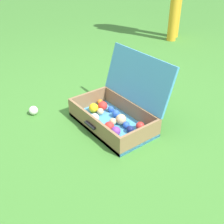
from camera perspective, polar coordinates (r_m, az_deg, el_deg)
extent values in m
plane|color=#3D7A2D|center=(2.03, 1.15, -1.81)|extent=(16.00, 16.00, 0.00)
cube|color=#4799C6|center=(1.98, 0.00, -2.48)|extent=(0.62, 0.35, 0.03)
cube|color=olive|center=(2.15, -4.85, 2.39)|extent=(0.02, 0.35, 0.14)
cube|color=olive|center=(1.76, 5.97, -5.24)|extent=(0.02, 0.35, 0.14)
cube|color=olive|center=(1.86, -4.09, -2.73)|extent=(0.58, 0.02, 0.14)
cube|color=olive|center=(2.03, 3.74, 0.51)|extent=(0.58, 0.02, 0.14)
cube|color=#4799C6|center=(1.96, 5.33, 7.09)|extent=(0.62, 0.12, 0.34)
cube|color=black|center=(1.85, -4.64, -2.78)|extent=(0.11, 0.02, 0.02)
sphere|color=blue|center=(1.90, 2.97, -2.72)|extent=(0.05, 0.05, 0.05)
sphere|color=#D1B784|center=(2.05, -2.45, 0.12)|extent=(0.05, 0.05, 0.05)
sphere|color=blue|center=(2.08, -0.25, 0.63)|extent=(0.05, 0.05, 0.05)
sphere|color=white|center=(1.96, -3.65, -1.21)|extent=(0.07, 0.07, 0.07)
sphere|color=orange|center=(2.18, -2.51, 2.06)|extent=(0.05, 0.05, 0.05)
sphere|color=yellow|center=(2.07, -3.86, 0.86)|extent=(0.07, 0.07, 0.07)
sphere|color=#D1B784|center=(1.94, 1.88, -1.52)|extent=(0.08, 0.08, 0.08)
sphere|color=purple|center=(1.82, 0.74, -4.05)|extent=(0.07, 0.07, 0.07)
sphere|color=navy|center=(1.86, 3.81, -3.63)|extent=(0.05, 0.05, 0.05)
sphere|color=red|center=(2.10, -1.95, 1.30)|extent=(0.07, 0.07, 0.07)
sphere|color=blue|center=(2.02, 0.75, -0.32)|extent=(0.06, 0.06, 0.06)
sphere|color=red|center=(1.89, 5.89, -2.91)|extent=(0.06, 0.06, 0.06)
sphere|color=purple|center=(1.91, -2.92, -2.44)|extent=(0.05, 0.05, 0.05)
sphere|color=#D1B784|center=(1.93, 0.17, -1.99)|extent=(0.05, 0.05, 0.05)
sphere|color=red|center=(1.86, -0.61, -3.09)|extent=(0.07, 0.07, 0.07)
sphere|color=white|center=(2.18, -16.08, 0.33)|extent=(0.07, 0.07, 0.07)
cylinder|color=gold|center=(4.00, 13.43, 20.88)|extent=(0.12, 0.12, 0.84)
cylinder|color=gold|center=(3.83, 12.94, 20.46)|extent=(0.12, 0.12, 0.84)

